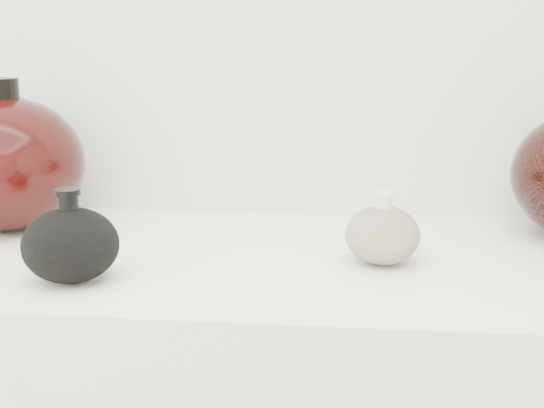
# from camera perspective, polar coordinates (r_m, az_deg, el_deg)

# --- Properties ---
(black_gourd_vase) EXTENTS (0.14, 0.14, 0.12)m
(black_gourd_vase) POSITION_cam_1_polar(r_m,az_deg,el_deg) (0.98, -14.93, -2.94)
(black_gourd_vase) COLOR black
(black_gourd_vase) RESTS_ON display_counter
(cream_gourd_vase) EXTENTS (0.13, 0.13, 0.10)m
(cream_gourd_vase) POSITION_cam_1_polar(r_m,az_deg,el_deg) (1.03, 8.32, -2.29)
(cream_gourd_vase) COLOR #C6B29C
(cream_gourd_vase) RESTS_ON display_counter
(left_round_pot) EXTENTS (0.25, 0.25, 0.24)m
(left_round_pot) POSITION_cam_1_polar(r_m,az_deg,el_deg) (1.25, -19.54, 2.93)
(left_round_pot) COLOR black
(left_round_pot) RESTS_ON display_counter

